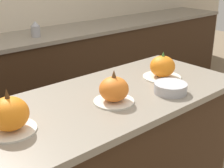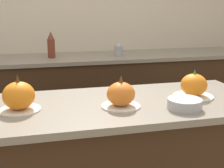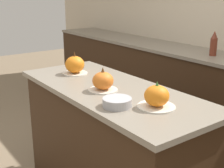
# 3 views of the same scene
# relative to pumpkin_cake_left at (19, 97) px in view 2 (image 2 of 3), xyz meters

# --- Properties ---
(wall_back) EXTENTS (8.00, 0.06, 2.50)m
(wall_back) POSITION_rel_pumpkin_cake_left_xyz_m (0.47, 1.81, 0.26)
(wall_back) COLOR beige
(wall_back) RESTS_ON ground_plane
(back_counter) EXTENTS (6.00, 0.60, 0.93)m
(back_counter) POSITION_rel_pumpkin_cake_left_xyz_m (0.47, 1.48, -0.52)
(back_counter) COLOR #382314
(back_counter) RESTS_ON ground_plane
(pumpkin_cake_left) EXTENTS (0.20, 0.20, 0.18)m
(pumpkin_cake_left) POSITION_rel_pumpkin_cake_left_xyz_m (0.00, 0.00, 0.00)
(pumpkin_cake_left) COLOR silver
(pumpkin_cake_left) RESTS_ON kitchen_island
(pumpkin_cake_center) EXTENTS (0.20, 0.20, 0.16)m
(pumpkin_cake_center) POSITION_rel_pumpkin_cake_left_xyz_m (0.49, -0.06, -0.01)
(pumpkin_cake_center) COLOR silver
(pumpkin_cake_center) RESTS_ON kitchen_island
(pumpkin_cake_right) EXTENTS (0.22, 0.22, 0.16)m
(pumpkin_cake_right) POSITION_rel_pumpkin_cake_left_xyz_m (0.93, 0.01, -0.01)
(pumpkin_cake_right) COLOR silver
(pumpkin_cake_right) RESTS_ON kitchen_island
(bottle_tall) EXTENTS (0.07, 0.07, 0.25)m
(bottle_tall) POSITION_rel_pumpkin_cake_left_xyz_m (0.23, 1.46, 0.06)
(bottle_tall) COLOR maroon
(bottle_tall) RESTS_ON back_counter
(bottle_short) EXTENTS (0.08, 0.08, 0.14)m
(bottle_short) POSITION_rel_pumpkin_cake_left_xyz_m (0.87, 1.42, 0.01)
(bottle_short) COLOR #99999E
(bottle_short) RESTS_ON back_counter
(mixing_bowl) EXTENTS (0.17, 0.17, 0.05)m
(mixing_bowl) POSITION_rel_pumpkin_cake_left_xyz_m (0.79, -0.17, -0.04)
(mixing_bowl) COLOR #ADADB2
(mixing_bowl) RESTS_ON kitchen_island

